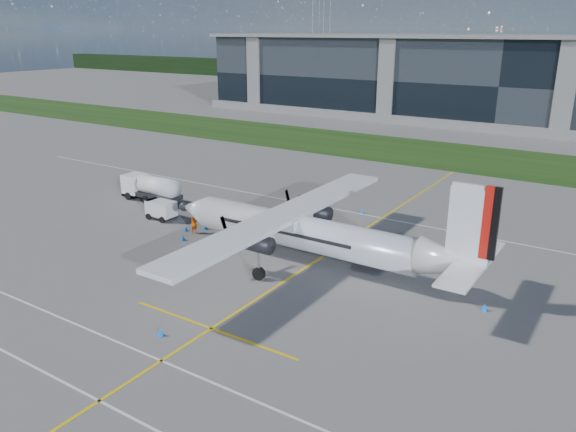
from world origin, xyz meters
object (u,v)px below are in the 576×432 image
turboprop_aircraft (313,215)px  safety_cone_nose_port (183,237)px  fuel_tanker_truck (148,188)px  safety_cone_fwd (186,228)px  baggage_tug (161,210)px  safety_cone_nose_stbd (206,227)px  safety_cone_tail (485,307)px  pylon_west (321,34)px  safety_cone_stbdwing (362,211)px  ground_crew_person (194,222)px  safety_cone_portwing (160,332)px

turboprop_aircraft → safety_cone_nose_port: turboprop_aircraft is taller
fuel_tanker_truck → safety_cone_fwd: size_ratio=14.04×
safety_cone_nose_port → baggage_tug: bearing=151.2°
turboprop_aircraft → safety_cone_nose_stbd: turboprop_aircraft is taller
safety_cone_tail → baggage_tug: bearing=176.5°
pylon_west → safety_cone_nose_stbd: pylon_west is taller
pylon_west → safety_cone_tail: pylon_west is taller
safety_cone_stbdwing → safety_cone_nose_port: bearing=-122.2°
ground_crew_person → safety_cone_stbdwing: bearing=-27.2°
safety_cone_nose_stbd → safety_cone_tail: size_ratio=1.00×
turboprop_aircraft → safety_cone_portwing: size_ratio=52.59×
turboprop_aircraft → safety_cone_nose_port: 12.24m
pylon_west → ground_crew_person: pylon_west is taller
safety_cone_stbdwing → safety_cone_fwd: (-10.54, -12.72, 0.00)m
ground_crew_person → safety_cone_portwing: (9.83, -13.71, -0.78)m
safety_cone_stbdwing → safety_cone_tail: (14.91, -13.33, 0.00)m
safety_cone_fwd → safety_cone_portwing: same height
safety_cone_portwing → turboprop_aircraft: bearing=80.9°
baggage_tug → safety_cone_stbdwing: 18.63m
safety_cone_stbdwing → ground_crew_person: bearing=-126.7°
baggage_tug → ground_crew_person: size_ratio=1.39×
ground_crew_person → safety_cone_portwing: 16.89m
baggage_tug → safety_cone_fwd: 4.30m
fuel_tanker_truck → safety_cone_nose_stbd: bearing=-18.1°
fuel_tanker_truck → baggage_tug: 6.45m
safety_cone_fwd → safety_cone_nose_port: bearing=-52.3°
baggage_tug → safety_cone_portwing: (14.95, -14.91, -0.60)m
turboprop_aircraft → ground_crew_person: (-11.96, 0.51, -2.92)m
safety_cone_portwing → baggage_tug: bearing=135.1°
safety_cone_nose_port → safety_cone_nose_stbd: same height
baggage_tug → safety_cone_nose_port: 6.28m
safety_cone_nose_port → safety_cone_fwd: 2.29m
safety_cone_nose_stbd → safety_cone_tail: same height
ground_crew_person → safety_cone_portwing: size_ratio=4.10×
baggage_tug → safety_cone_tail: size_ratio=5.70×
safety_cone_stbdwing → safety_cone_fwd: same height
ground_crew_person → safety_cone_tail: ground_crew_person is taller
safety_cone_nose_port → safety_cone_stbdwing: 17.17m
fuel_tanker_truck → baggage_tug: (5.38, -3.52, -0.46)m
pylon_west → turboprop_aircraft: pylon_west is taller
safety_cone_stbdwing → safety_cone_tail: same height
ground_crew_person → safety_cone_nose_port: bearing=-159.2°
safety_cone_stbdwing → safety_cone_tail: bearing=-41.8°
turboprop_aircraft → safety_cone_portwing: turboprop_aircraft is taller
safety_cone_nose_stbd → ground_crew_person: bearing=-95.7°
safety_cone_stbdwing → safety_cone_portwing: same height
turboprop_aircraft → baggage_tug: 17.44m
pylon_west → safety_cone_tail: size_ratio=60.00×
safety_cone_nose_port → safety_cone_stbdwing: size_ratio=1.00×
safety_cone_stbdwing → safety_cone_portwing: bearing=-89.3°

